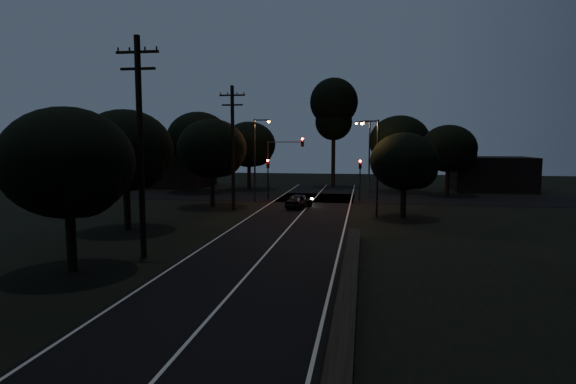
% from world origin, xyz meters
% --- Properties ---
extents(road_surface, '(60.00, 70.00, 0.03)m').
position_xyz_m(road_surface, '(0.00, 31.12, 0.01)').
color(road_surface, black).
rests_on(road_surface, ground).
extents(retaining_wall, '(6.93, 26.00, 1.60)m').
position_xyz_m(retaining_wall, '(7.74, 3.00, 0.62)').
color(retaining_wall, black).
rests_on(retaining_wall, ground).
extents(utility_pole_mid, '(2.20, 0.30, 11.00)m').
position_xyz_m(utility_pole_mid, '(-6.00, 15.00, 5.74)').
color(utility_pole_mid, black).
rests_on(utility_pole_mid, ground).
extents(utility_pole_far, '(2.20, 0.30, 10.50)m').
position_xyz_m(utility_pole_far, '(-6.00, 32.00, 5.48)').
color(utility_pole_far, black).
rests_on(utility_pole_far, ground).
extents(tree_left_b, '(5.82, 5.82, 7.40)m').
position_xyz_m(tree_left_b, '(-7.79, 11.88, 4.80)').
color(tree_left_b, black).
rests_on(tree_left_b, ground).
extents(tree_left_c, '(6.30, 6.30, 7.96)m').
position_xyz_m(tree_left_c, '(-10.28, 21.87, 5.14)').
color(tree_left_c, black).
rests_on(tree_left_c, ground).
extents(tree_left_d, '(6.20, 6.20, 7.87)m').
position_xyz_m(tree_left_d, '(-8.28, 33.87, 5.10)').
color(tree_left_d, black).
rests_on(tree_left_d, ground).
extents(tree_far_nw, '(6.52, 6.52, 8.26)m').
position_xyz_m(tree_far_nw, '(-8.77, 49.87, 5.35)').
color(tree_far_nw, black).
rests_on(tree_far_nw, ground).
extents(tree_far_w, '(7.27, 7.27, 9.27)m').
position_xyz_m(tree_far_w, '(-13.74, 45.85, 6.02)').
color(tree_far_w, black).
rests_on(tree_far_w, ground).
extents(tree_far_ne, '(7.01, 7.01, 8.87)m').
position_xyz_m(tree_far_ne, '(9.25, 49.86, 5.74)').
color(tree_far_ne, black).
rests_on(tree_far_ne, ground).
extents(tree_far_e, '(6.03, 6.03, 7.66)m').
position_xyz_m(tree_far_e, '(14.21, 46.88, 4.96)').
color(tree_far_e, black).
rests_on(tree_far_e, ground).
extents(tree_right_a, '(5.16, 5.16, 6.55)m').
position_xyz_m(tree_right_a, '(8.18, 29.90, 4.25)').
color(tree_right_a, black).
rests_on(tree_right_a, ground).
extents(tall_pine, '(6.14, 6.14, 13.94)m').
position_xyz_m(tall_pine, '(1.00, 55.00, 10.05)').
color(tall_pine, black).
rests_on(tall_pine, ground).
extents(building_left, '(10.00, 8.00, 4.40)m').
position_xyz_m(building_left, '(-20.00, 52.00, 2.20)').
color(building_left, black).
rests_on(building_left, ground).
extents(building_right, '(9.00, 7.00, 4.00)m').
position_xyz_m(building_right, '(20.00, 53.00, 2.00)').
color(building_right, black).
rests_on(building_right, ground).
extents(signal_left, '(0.28, 0.35, 4.10)m').
position_xyz_m(signal_left, '(-4.60, 39.99, 2.84)').
color(signal_left, black).
rests_on(signal_left, ground).
extents(signal_right, '(0.28, 0.35, 4.10)m').
position_xyz_m(signal_right, '(4.60, 39.99, 2.84)').
color(signal_right, black).
rests_on(signal_right, ground).
extents(signal_mast, '(3.70, 0.35, 6.25)m').
position_xyz_m(signal_mast, '(-2.91, 39.99, 4.34)').
color(signal_mast, black).
rests_on(signal_mast, ground).
extents(streetlight_a, '(1.66, 0.26, 8.00)m').
position_xyz_m(streetlight_a, '(-5.31, 38.00, 4.64)').
color(streetlight_a, black).
rests_on(streetlight_a, ground).
extents(streetlight_b, '(1.66, 0.26, 8.00)m').
position_xyz_m(streetlight_b, '(5.31, 44.00, 4.64)').
color(streetlight_b, black).
rests_on(streetlight_b, ground).
extents(streetlight_c, '(1.46, 0.26, 7.50)m').
position_xyz_m(streetlight_c, '(5.83, 30.00, 4.35)').
color(streetlight_c, black).
rests_on(streetlight_c, ground).
extents(car, '(2.31, 4.01, 1.28)m').
position_xyz_m(car, '(-0.64, 34.21, 0.64)').
color(car, black).
rests_on(car, ground).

